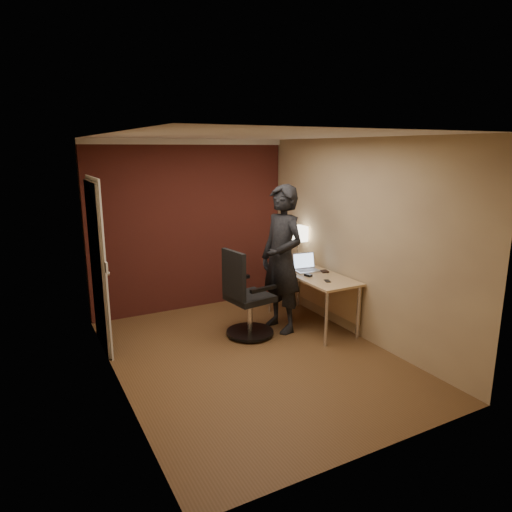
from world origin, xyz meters
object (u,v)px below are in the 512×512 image
object	(u,v)px
desk	(316,281)
mouse	(308,275)
laptop	(306,266)
phone	(327,281)
person	(282,259)
desk_lamp	(298,234)
wallet	(324,271)
office_chair	(245,300)

from	to	relation	value
desk	mouse	size ratio (longest dim) A/B	15.00
desk	laptop	world-z (taller)	laptop
desk	phone	world-z (taller)	phone
person	desk_lamp	bearing A→B (deg)	124.83
desk_lamp	laptop	xyz separation A→B (m)	(-0.16, -0.45, -0.35)
desk	person	bearing A→B (deg)	176.17
desk	desk_lamp	world-z (taller)	desk_lamp
mouse	desk	bearing A→B (deg)	17.38
desk	wallet	size ratio (longest dim) A/B	13.64
office_chair	desk	bearing A→B (deg)	-1.34
office_chair	person	world-z (taller)	person
phone	mouse	bearing A→B (deg)	124.00
mouse	phone	distance (m)	0.32
desk_lamp	mouse	distance (m)	0.88
desk_lamp	wallet	bearing A→B (deg)	-88.92
desk_lamp	wallet	distance (m)	0.77
desk	desk_lamp	distance (m)	0.82
laptop	phone	size ratio (longest dim) A/B	3.10
desk	person	world-z (taller)	person
person	laptop	bearing A→B (deg)	96.74
desk	wallet	distance (m)	0.18
desk_lamp	mouse	size ratio (longest dim) A/B	5.35
desk	person	distance (m)	0.64
office_chair	person	xyz separation A→B (m)	(0.54, 0.01, 0.47)
desk	office_chair	xyz separation A→B (m)	(-1.06, 0.02, -0.10)
mouse	wallet	distance (m)	0.32
desk_lamp	office_chair	xyz separation A→B (m)	(-1.16, -0.58, -0.65)
laptop	person	distance (m)	0.50
person	wallet	bearing A→B (deg)	74.24
desk_lamp	office_chair	bearing A→B (deg)	-153.30
mouse	office_chair	size ratio (longest dim) A/B	0.09
desk_lamp	desk	bearing A→B (deg)	-98.72
phone	person	distance (m)	0.65
phone	office_chair	size ratio (longest dim) A/B	0.10
phone	office_chair	world-z (taller)	office_chair
desk_lamp	wallet	world-z (taller)	desk_lamp
office_chair	person	size ratio (longest dim) A/B	0.59
wallet	office_chair	size ratio (longest dim) A/B	0.10
laptop	office_chair	size ratio (longest dim) A/B	0.32
laptop	phone	bearing A→B (deg)	-95.85
person	mouse	bearing A→B (deg)	55.80
desk_lamp	office_chair	world-z (taller)	desk_lamp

